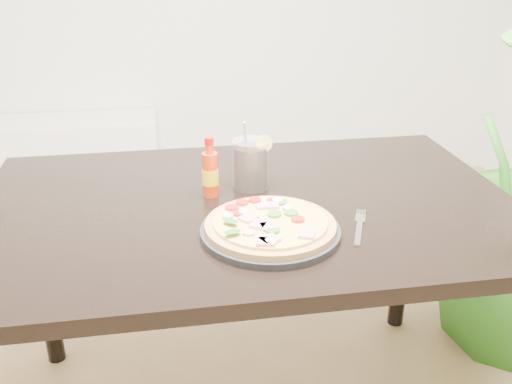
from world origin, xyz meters
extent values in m
cube|color=black|center=(0.15, 0.36, 0.73)|extent=(1.40, 0.90, 0.04)
cylinder|color=black|center=(-0.49, 0.75, 0.35)|extent=(0.06, 0.06, 0.71)
cylinder|color=black|center=(0.79, 0.75, 0.35)|extent=(0.06, 0.06, 0.71)
cylinder|color=black|center=(0.17, 0.17, 0.76)|extent=(0.33, 0.33, 0.02)
cylinder|color=tan|center=(0.17, 0.17, 0.77)|extent=(0.30, 0.30, 0.01)
cylinder|color=#FCC56D|center=(0.17, 0.17, 0.78)|extent=(0.26, 0.26, 0.01)
cube|color=pink|center=(0.12, 0.18, 0.79)|extent=(0.05, 0.05, 0.01)
cube|color=pink|center=(0.15, 0.07, 0.79)|extent=(0.05, 0.05, 0.01)
cube|color=pink|center=(0.23, 0.08, 0.79)|extent=(0.05, 0.05, 0.01)
cube|color=pink|center=(0.14, 0.06, 0.79)|extent=(0.05, 0.04, 0.01)
cube|color=pink|center=(0.16, 0.13, 0.79)|extent=(0.04, 0.04, 0.01)
cube|color=pink|center=(0.14, 0.14, 0.79)|extent=(0.05, 0.05, 0.01)
cube|color=pink|center=(0.18, 0.24, 0.79)|extent=(0.04, 0.04, 0.01)
cylinder|color=red|center=(0.10, 0.21, 0.79)|extent=(0.03, 0.03, 0.01)
cylinder|color=red|center=(0.23, 0.16, 0.79)|extent=(0.03, 0.03, 0.01)
cylinder|color=red|center=(0.19, 0.26, 0.79)|extent=(0.03, 0.03, 0.01)
cylinder|color=red|center=(0.15, 0.28, 0.79)|extent=(0.03, 0.03, 0.01)
cylinder|color=red|center=(0.12, 0.27, 0.79)|extent=(0.03, 0.03, 0.01)
cylinder|color=red|center=(0.09, 0.24, 0.79)|extent=(0.03, 0.03, 0.01)
cylinder|color=#3C7727|center=(0.16, 0.11, 0.79)|extent=(0.03, 0.03, 0.01)
cylinder|color=#3C7727|center=(0.18, 0.19, 0.79)|extent=(0.03, 0.03, 0.01)
cylinder|color=#3C7727|center=(0.21, 0.25, 0.79)|extent=(0.03, 0.03, 0.01)
cylinder|color=#3C7727|center=(0.22, 0.19, 0.79)|extent=(0.03, 0.03, 0.01)
ellipsoid|color=beige|center=(0.11, 0.11, 0.79)|extent=(0.03, 0.03, 0.01)
ellipsoid|color=beige|center=(0.22, 0.22, 0.79)|extent=(0.03, 0.03, 0.01)
ellipsoid|color=beige|center=(0.15, 0.06, 0.79)|extent=(0.03, 0.03, 0.01)
ellipsoid|color=beige|center=(0.08, 0.20, 0.79)|extent=(0.03, 0.03, 0.01)
ellipsoid|color=beige|center=(0.21, 0.26, 0.79)|extent=(0.03, 0.03, 0.01)
ellipsoid|color=beige|center=(0.12, 0.21, 0.79)|extent=(0.03, 0.03, 0.01)
ellipsoid|color=beige|center=(0.16, 0.24, 0.79)|extent=(0.03, 0.03, 0.01)
ellipsoid|color=#216F1A|center=(0.08, 0.11, 0.80)|extent=(0.05, 0.03, 0.00)
ellipsoid|color=#216F1A|center=(0.08, 0.16, 0.80)|extent=(0.04, 0.04, 0.00)
cylinder|color=red|center=(0.06, 0.41, 0.81)|extent=(0.05, 0.05, 0.12)
cylinder|color=yellow|center=(0.06, 0.41, 0.80)|extent=(0.04, 0.04, 0.04)
cylinder|color=red|center=(0.06, 0.41, 0.88)|extent=(0.02, 0.02, 0.03)
cylinder|color=red|center=(0.06, 0.41, 0.90)|extent=(0.02, 0.02, 0.02)
cylinder|color=black|center=(0.17, 0.45, 0.81)|extent=(0.09, 0.09, 0.12)
cylinder|color=silver|center=(0.17, 0.45, 0.82)|extent=(0.10, 0.10, 0.13)
cylinder|color=#F2E059|center=(0.20, 0.43, 0.88)|extent=(0.04, 0.01, 0.04)
cylinder|color=#B2B2B7|center=(0.16, 0.46, 0.86)|extent=(0.03, 0.06, 0.17)
cube|color=silver|center=(0.37, 0.13, 0.75)|extent=(0.06, 0.12, 0.00)
cube|color=silver|center=(0.40, 0.21, 0.75)|extent=(0.04, 0.05, 0.00)
cube|color=silver|center=(0.41, 0.24, 0.75)|extent=(0.01, 0.03, 0.00)
cube|color=silver|center=(0.41, 0.24, 0.75)|extent=(0.01, 0.03, 0.00)
cube|color=silver|center=(0.42, 0.24, 0.75)|extent=(0.01, 0.03, 0.00)
cube|color=silver|center=(0.42, 0.23, 0.75)|extent=(0.01, 0.03, 0.00)
cube|color=white|center=(-0.80, 2.07, 0.25)|extent=(1.40, 0.34, 0.50)
camera|label=1|loc=(-0.06, -0.98, 1.38)|focal=40.00mm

